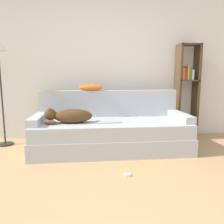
{
  "coord_description": "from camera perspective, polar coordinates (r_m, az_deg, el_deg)",
  "views": [
    {
      "loc": [
        -0.14,
        -1.64,
        1.09
      ],
      "look_at": [
        0.16,
        1.43,
        0.59
      ],
      "focal_mm": 35.0,
      "sensor_mm": 36.0,
      "label": 1
    }
  ],
  "objects": [
    {
      "name": "bookshelf",
      "position": [
        4.15,
        18.94,
        6.54
      ],
      "size": [
        0.38,
        0.26,
        1.65
      ],
      "color": "#4C3823",
      "rests_on": "ground_plane"
    },
    {
      "name": "dog",
      "position": [
        3.14,
        -11.17,
        -0.98
      ],
      "size": [
        0.67,
        0.25,
        0.23
      ],
      "color": "#513319",
      "rests_on": "couch"
    },
    {
      "name": "throw_pillow",
      "position": [
        3.55,
        -5.55,
        6.41
      ],
      "size": [
        0.39,
        0.19,
        0.1
      ],
      "color": "orange",
      "rests_on": "couch_backrest"
    },
    {
      "name": "couch_arm_left",
      "position": [
        3.3,
        -18.78,
        -1.73
      ],
      "size": [
        0.15,
        0.75,
        0.1
      ],
      "color": "#B2B7BC",
      "rests_on": "couch"
    },
    {
      "name": "couch_backrest",
      "position": [
        3.6,
        -0.78,
        2.27
      ],
      "size": [
        2.23,
        0.15,
        0.43
      ],
      "color": "#B2B7BC",
      "rests_on": "couch"
    },
    {
      "name": "power_adapter",
      "position": [
        2.53,
        4.09,
        -16.07
      ],
      "size": [
        0.06,
        0.06,
        0.02
      ],
      "color": "silver",
      "rests_on": "ground_plane"
    },
    {
      "name": "ground_plane",
      "position": [
        1.97,
        -0.68,
        -24.26
      ],
      "size": [
        20.0,
        20.0,
        0.0
      ],
      "primitive_type": "plane",
      "color": "tan"
    },
    {
      "name": "wall_back",
      "position": [
        3.97,
        -3.74,
        12.91
      ],
      "size": [
        7.44,
        0.06,
        2.7
      ],
      "color": "silver",
      "rests_on": "ground_plane"
    },
    {
      "name": "laptop",
      "position": [
        3.15,
        -0.86,
        -2.55
      ],
      "size": [
        0.36,
        0.22,
        0.02
      ],
      "rotation": [
        0.0,
        0.0,
        0.08
      ],
      "color": "#B7B7BC",
      "rests_on": "couch"
    },
    {
      "name": "couch_arm_right",
      "position": [
        3.49,
        17.4,
        -1.09
      ],
      "size": [
        0.15,
        0.75,
        0.1
      ],
      "color": "#B2B7BC",
      "rests_on": "couch"
    },
    {
      "name": "couch",
      "position": [
        3.3,
        -0.17,
        -6.16
      ],
      "size": [
        2.27,
        0.94,
        0.44
      ],
      "color": "#B2B7BC",
      "rests_on": "ground_plane"
    }
  ]
}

